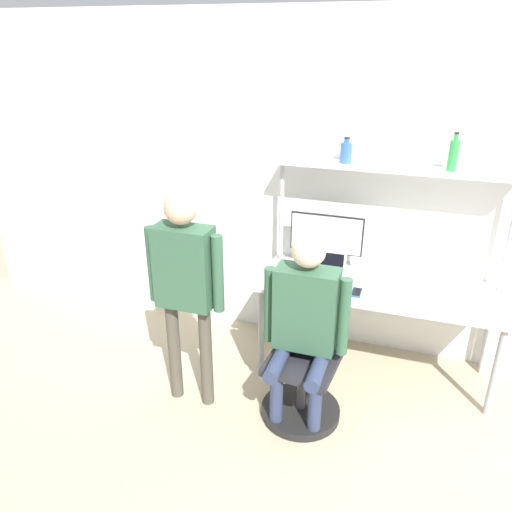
# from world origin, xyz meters

# --- Properties ---
(ground_plane) EXTENTS (12.00, 12.00, 0.00)m
(ground_plane) POSITION_xyz_m (0.00, 0.00, 0.00)
(ground_plane) COLOR tan
(wall_back) EXTENTS (8.00, 0.06, 2.70)m
(wall_back) POSITION_xyz_m (0.00, 0.74, 1.35)
(wall_back) COLOR white
(wall_back) RESTS_ON ground_plane
(desk) EXTENTS (1.82, 0.69, 0.75)m
(desk) POSITION_xyz_m (0.00, 0.36, 0.67)
(desk) COLOR silver
(desk) RESTS_ON ground_plane
(shelf_unit) EXTENTS (1.73, 0.24, 1.62)m
(shelf_unit) POSITION_xyz_m (0.00, 0.58, 1.37)
(shelf_unit) COLOR silver
(shelf_unit) RESTS_ON ground_plane
(monitor) EXTENTS (0.58, 0.21, 0.45)m
(monitor) POSITION_xyz_m (-0.46, 0.55, 1.01)
(monitor) COLOR black
(monitor) RESTS_ON desk
(laptop) EXTENTS (0.30, 0.26, 0.26)m
(laptop) POSITION_xyz_m (-0.41, 0.25, 0.82)
(laptop) COLOR silver
(laptop) RESTS_ON desk
(cell_phone) EXTENTS (0.07, 0.15, 0.01)m
(cell_phone) POSITION_xyz_m (-0.15, 0.19, 0.76)
(cell_phone) COLOR #264C8C
(cell_phone) RESTS_ON desk
(office_chair) EXTENTS (0.56, 0.56, 0.92)m
(office_chair) POSITION_xyz_m (-0.41, -0.31, 0.28)
(office_chair) COLOR black
(office_chair) RESTS_ON ground_plane
(person_seated) EXTENTS (0.58, 0.47, 1.38)m
(person_seated) POSITION_xyz_m (-0.41, -0.36, 0.81)
(person_seated) COLOR #2D3856
(person_seated) RESTS_ON ground_plane
(person_standing) EXTENTS (0.55, 0.22, 1.60)m
(person_standing) POSITION_xyz_m (-1.22, -0.44, 1.02)
(person_standing) COLOR #4C473D
(person_standing) RESTS_ON ground_plane
(bottle_green) EXTENTS (0.07, 0.07, 0.27)m
(bottle_green) POSITION_xyz_m (0.38, 0.58, 1.73)
(bottle_green) COLOR #2D8C3F
(bottle_green) RESTS_ON shelf_unit
(bottle_blue) EXTENTS (0.09, 0.09, 0.19)m
(bottle_blue) POSITION_xyz_m (-0.36, 0.58, 1.70)
(bottle_blue) COLOR #335999
(bottle_blue) RESTS_ON shelf_unit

